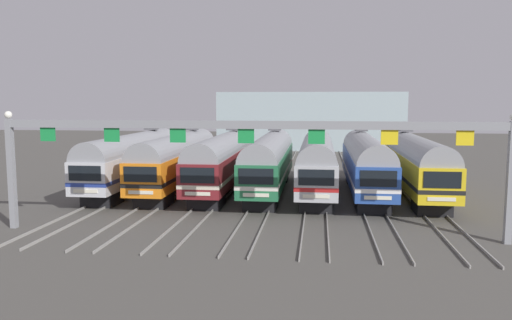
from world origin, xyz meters
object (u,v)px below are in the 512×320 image
Objects in this scene: commuter_train_silver at (133,158)px; commuter_train_green at (269,160)px; commuter_train_orange at (177,159)px; commuter_train_stainless at (317,161)px; commuter_train_yellow at (415,162)px; commuter_train_maroon at (223,160)px; catenary_gantry at (246,140)px; commuter_train_blue at (366,162)px.

commuter_train_silver and commuter_train_green have the same top height.
commuter_train_orange is 1.00× the size of commuter_train_green.
commuter_train_silver is 1.00× the size of commuter_train_stainless.
commuter_train_orange is at bearing 180.00° from commuter_train_green.
commuter_train_yellow is (19.39, 0.00, 0.00)m from commuter_train_orange.
commuter_train_orange is 3.88m from commuter_train_maroon.
commuter_train_maroon is at bearing 0.00° from commuter_train_silver.
commuter_train_blue is at bearing 60.11° from catenary_gantry.
commuter_train_yellow is (3.88, 0.00, 0.00)m from commuter_train_blue.
commuter_train_maroon is 14.31m from catenary_gantry.
commuter_train_orange is 0.63× the size of catenary_gantry.
commuter_train_maroon and commuter_train_stainless have the same top height.
commuter_train_blue is at bearing 0.00° from commuter_train_orange.
commuter_train_blue is (3.88, 0.00, 0.00)m from commuter_train_stainless.
commuter_train_blue is 1.00× the size of commuter_train_yellow.
commuter_train_orange is 1.00× the size of commuter_train_blue.
commuter_train_yellow is (15.52, 0.00, 0.00)m from commuter_train_maroon.
commuter_train_orange is 15.81m from catenary_gantry.
commuter_train_blue is (7.76, 0.00, 0.00)m from commuter_train_green.
commuter_train_stainless is 14.31m from catenary_gantry.
commuter_train_silver is 1.00× the size of commuter_train_yellow.
commuter_train_yellow is at bearing 0.00° from commuter_train_green.
commuter_train_orange is at bearing 180.00° from commuter_train_blue.
catenary_gantry reaches higher than commuter_train_orange.
commuter_train_green is at bearing 180.00° from commuter_train_yellow.
commuter_train_yellow is 18.03m from catenary_gantry.
commuter_train_stainless is (7.76, 0.00, 0.00)m from commuter_train_maroon.
catenary_gantry is at bearing -106.03° from commuter_train_stainless.
commuter_train_silver is 11.64m from commuter_train_green.
commuter_train_silver is 3.88m from commuter_train_orange.
commuter_train_maroon is at bearing 106.03° from catenary_gantry.
commuter_train_blue is at bearing 0.00° from commuter_train_stainless.
commuter_train_stainless is at bearing 0.00° from commuter_train_maroon.
commuter_train_silver is 15.52m from commuter_train_stainless.
catenary_gantry reaches higher than commuter_train_green.
catenary_gantry is at bearing -119.89° from commuter_train_blue.
catenary_gantry is at bearing -73.97° from commuter_train_maroon.
commuter_train_yellow is (11.64, 0.00, 0.00)m from commuter_train_green.
commuter_train_green and commuter_train_yellow have the same top height.
commuter_train_green and commuter_train_stainless have the same top height.
commuter_train_green and commuter_train_blue have the same top height.
commuter_train_silver is 0.63× the size of catenary_gantry.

